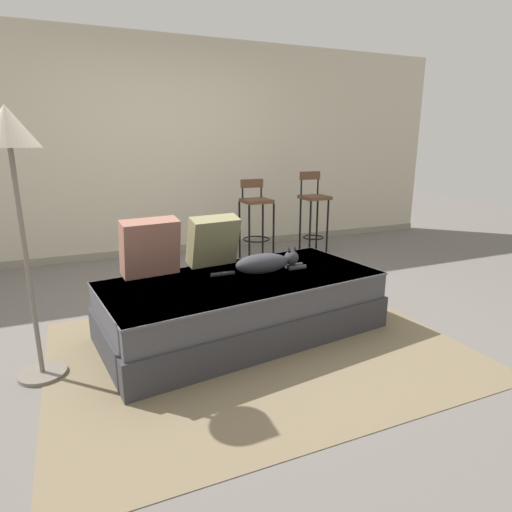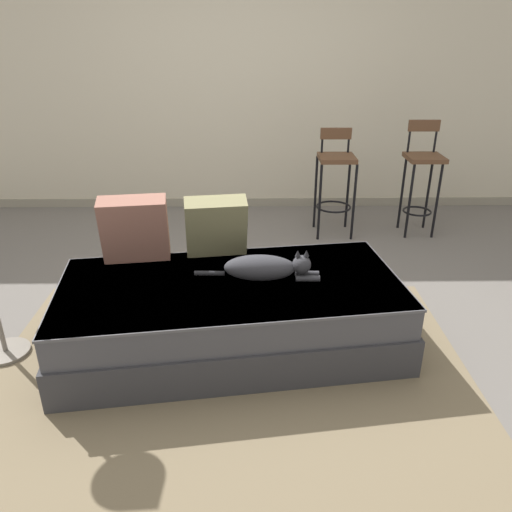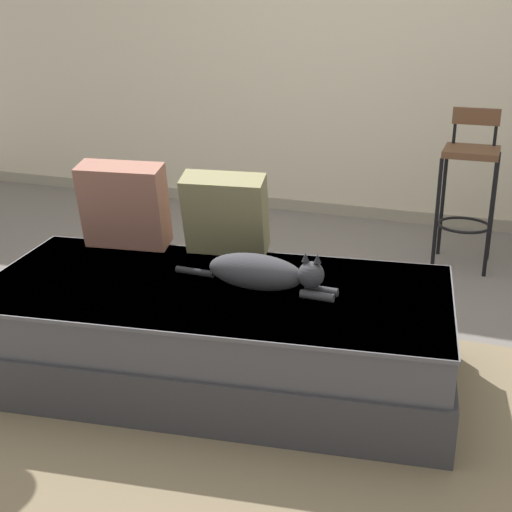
% 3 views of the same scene
% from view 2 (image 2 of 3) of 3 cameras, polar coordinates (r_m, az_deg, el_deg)
% --- Properties ---
extents(ground_plane, '(16.00, 16.00, 0.00)m').
position_cam_2_polar(ground_plane, '(3.48, -2.55, -6.25)').
color(ground_plane, '#66605B').
rests_on(ground_plane, ground).
extents(wall_back_panel, '(8.00, 0.10, 2.60)m').
position_cam_2_polar(wall_back_panel, '(5.25, -2.12, 19.45)').
color(wall_back_panel, beige).
rests_on(wall_back_panel, ground).
extents(wall_baseboard_trim, '(8.00, 0.02, 0.09)m').
position_cam_2_polar(wall_baseboard_trim, '(5.46, -1.93, 6.17)').
color(wall_baseboard_trim, gray).
rests_on(wall_baseboard_trim, ground).
extents(area_rug, '(2.71, 2.06, 0.01)m').
position_cam_2_polar(area_rug, '(2.90, -2.94, -13.35)').
color(area_rug, '#75664C').
rests_on(area_rug, ground).
extents(couch, '(2.12, 1.22, 0.44)m').
position_cam_2_polar(couch, '(3.02, -2.84, -6.57)').
color(couch, '#353539').
rests_on(couch, ground).
extents(throw_pillow_corner, '(0.43, 0.27, 0.43)m').
position_cam_2_polar(throw_pillow_corner, '(3.18, -13.69, 3.02)').
color(throw_pillow_corner, '#936051').
rests_on(throw_pillow_corner, couch).
extents(throw_pillow_middle, '(0.41, 0.28, 0.41)m').
position_cam_2_polar(throw_pillow_middle, '(3.17, -4.59, 3.41)').
color(throw_pillow_middle, '#847F56').
rests_on(throw_pillow_middle, couch).
extents(cat, '(0.74, 0.18, 0.19)m').
position_cam_2_polar(cat, '(2.91, 1.06, -1.33)').
color(cat, '#333338').
rests_on(cat, couch).
extents(bar_stool_near_window, '(0.33, 0.33, 0.96)m').
position_cam_2_polar(bar_stool_near_window, '(4.64, 9.07, 9.24)').
color(bar_stool_near_window, black).
rests_on(bar_stool_near_window, ground).
extents(bar_stool_by_doorway, '(0.32, 0.32, 1.03)m').
position_cam_2_polar(bar_stool_by_doorway, '(4.83, 18.46, 9.23)').
color(bar_stool_by_doorway, black).
rests_on(bar_stool_by_doorway, ground).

